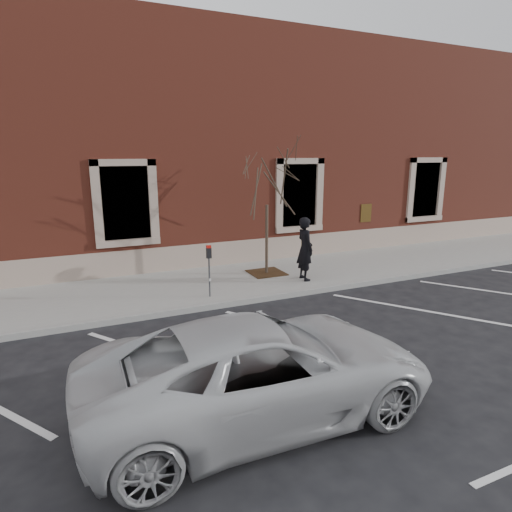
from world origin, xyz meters
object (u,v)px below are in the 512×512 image
man (305,249)px  parking_meter (209,261)px  white_truck (261,369)px  sapling (267,185)px

man → parking_meter: man is taller
man → white_truck: 6.76m
parking_meter → white_truck: (-0.87, -5.12, -0.37)m
parking_meter → sapling: bearing=49.9°
sapling → white_truck: size_ratio=0.74×
parking_meter → man: bearing=24.7°
man → sapling: sapling is taller
man → parking_meter: size_ratio=1.37×
parking_meter → sapling: 3.30m
sapling → white_truck: (-3.24, -6.56, -2.17)m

